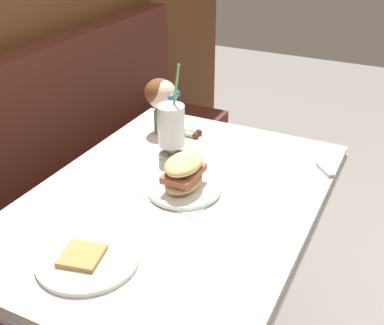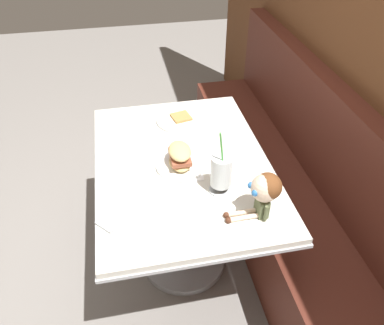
{
  "view_description": "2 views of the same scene",
  "coord_description": "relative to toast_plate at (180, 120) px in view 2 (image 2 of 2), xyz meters",
  "views": [
    {
      "loc": [
        -1.05,
        -0.4,
        1.52
      ],
      "look_at": [
        0.06,
        0.15,
        0.83
      ],
      "focal_mm": 45.36,
      "sensor_mm": 36.0,
      "label": 1
    },
    {
      "loc": [
        1.38,
        -0.05,
        1.87
      ],
      "look_at": [
        0.08,
        0.21,
        0.79
      ],
      "focal_mm": 36.05,
      "sensor_mm": 36.0,
      "label": 2
    }
  ],
  "objects": [
    {
      "name": "ground_plane",
      "position": [
        0.35,
        -0.23,
        -0.75
      ],
      "size": [
        8.0,
        8.0,
        0.0
      ],
      "primitive_type": "plane",
      "color": "gray"
    },
    {
      "name": "wood_panel_wall",
      "position": [
        0.35,
        0.82,
        0.45
      ],
      "size": [
        4.4,
        0.08,
        2.4
      ],
      "primitive_type": "cube",
      "color": "brown",
      "rests_on": "ground"
    },
    {
      "name": "booth_bench",
      "position": [
        0.35,
        0.58,
        -0.42
      ],
      "size": [
        2.6,
        0.48,
        1.0
      ],
      "color": "#512319",
      "rests_on": "ground"
    },
    {
      "name": "diner_table",
      "position": [
        0.35,
        -0.05,
        -0.21
      ],
      "size": [
        1.11,
        0.81,
        0.74
      ],
      "color": "silver",
      "rests_on": "ground"
    },
    {
      "name": "toast_plate",
      "position": [
        0.0,
        0.0,
        0.0
      ],
      "size": [
        0.25,
        0.25,
        0.03
      ],
      "color": "white",
      "rests_on": "diner_table"
    },
    {
      "name": "milkshake_glass",
      "position": [
        0.57,
        0.07,
        0.09
      ],
      "size": [
        0.1,
        0.1,
        0.32
      ],
      "color": "silver",
      "rests_on": "diner_table"
    },
    {
      "name": "sandwich_plate",
      "position": [
        0.38,
        -0.07,
        0.04
      ],
      "size": [
        0.22,
        0.22,
        0.12
      ],
      "color": "white",
      "rests_on": "diner_table"
    },
    {
      "name": "butter_knife",
      "position": [
        0.71,
        -0.39,
        -0.0
      ],
      "size": [
        0.19,
        0.17,
        0.01
      ],
      "color": "silver",
      "rests_on": "diner_table"
    },
    {
      "name": "seated_doll",
      "position": [
        0.73,
        0.2,
        0.12
      ],
      "size": [
        0.11,
        0.22,
        0.2
      ],
      "color": "#5B6642",
      "rests_on": "diner_table"
    }
  ]
}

